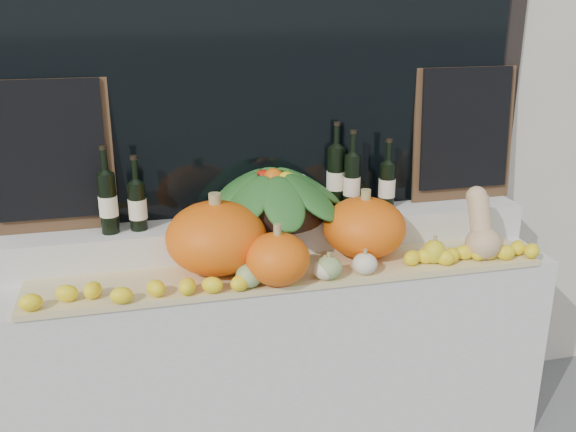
{
  "coord_description": "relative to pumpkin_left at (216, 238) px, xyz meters",
  "views": [
    {
      "loc": [
        -0.59,
        -0.93,
        1.97
      ],
      "look_at": [
        0.0,
        1.45,
        1.12
      ],
      "focal_mm": 40.0,
      "sensor_mm": 36.0,
      "label": 1
    }
  ],
  "objects": [
    {
      "name": "produce_bowl",
      "position": [
        0.28,
        0.2,
        0.1
      ],
      "size": [
        0.66,
        0.66,
        0.24
      ],
      "color": "black",
      "rests_on": "rear_tier"
    },
    {
      "name": "lemon_heap",
      "position": [
        0.29,
        -0.17,
        -0.11
      ],
      "size": [
        2.2,
        0.16,
        0.06
      ],
      "primitive_type": null,
      "color": "yellow",
      "rests_on": "straw_bedding"
    },
    {
      "name": "butternut_squash",
      "position": [
        1.11,
        -0.11,
        -0.02
      ],
      "size": [
        0.15,
        0.21,
        0.29
      ],
      "color": "tan",
      "rests_on": "straw_bedding"
    },
    {
      "name": "wine_bottle_tall",
      "position": [
        0.59,
        0.27,
        0.14
      ],
      "size": [
        0.08,
        0.08,
        0.4
      ],
      "color": "black",
      "rests_on": "rear_tier"
    },
    {
      "name": "pumpkin_right",
      "position": [
        0.63,
        0.01,
        -0.02
      ],
      "size": [
        0.39,
        0.39,
        0.26
      ],
      "primitive_type": "ellipsoid",
      "rotation": [
        0.0,
        0.0,
        0.12
      ],
      "color": "orange",
      "rests_on": "straw_bedding"
    },
    {
      "name": "pumpkin_center",
      "position": [
        0.21,
        -0.17,
        -0.04
      ],
      "size": [
        0.33,
        0.33,
        0.2
      ],
      "primitive_type": "ellipsoid",
      "rotation": [
        0.0,
        0.0,
        0.38
      ],
      "color": "orange",
      "rests_on": "straw_bedding"
    },
    {
      "name": "wine_bottle_far_left",
      "position": [
        -0.41,
        0.19,
        0.12
      ],
      "size": [
        0.08,
        0.08,
        0.37
      ],
      "color": "black",
      "rests_on": "rear_tier"
    },
    {
      "name": "chalkboard_right",
      "position": [
        1.21,
        0.28,
        0.31
      ],
      "size": [
        0.5,
        0.08,
        0.62
      ],
      "rotation": [
        -0.07,
        0.0,
        0.0
      ],
      "color": "#4C331E",
      "rests_on": "rear_tier"
    },
    {
      "name": "wine_bottle_far_right",
      "position": [
        0.82,
        0.23,
        0.1
      ],
      "size": [
        0.08,
        0.08,
        0.32
      ],
      "color": "black",
      "rests_on": "rear_tier"
    },
    {
      "name": "straw_bedding",
      "position": [
        0.29,
        -0.06,
        -0.16
      ],
      "size": [
        2.1,
        0.32,
        0.02
      ],
      "primitive_type": "cube",
      "color": "tan",
      "rests_on": "display_sill"
    },
    {
      "name": "chalkboard_left",
      "position": [
        -0.63,
        0.28,
        0.31
      ],
      "size": [
        0.5,
        0.08,
        0.62
      ],
      "rotation": [
        -0.07,
        0.0,
        0.0
      ],
      "color": "#4C331E",
      "rests_on": "rear_tier"
    },
    {
      "name": "display_sill",
      "position": [
        0.29,
        0.07,
        -0.61
      ],
      "size": [
        2.3,
        0.55,
        0.88
      ],
      "primitive_type": "cube",
      "color": "silver",
      "rests_on": "ground"
    },
    {
      "name": "rear_tier",
      "position": [
        0.29,
        0.22,
        -0.09
      ],
      "size": [
        2.3,
        0.25,
        0.16
      ],
      "primitive_type": "cube",
      "color": "silver",
      "rests_on": "display_sill"
    },
    {
      "name": "wine_bottle_near_right",
      "position": [
        0.64,
        0.21,
        0.12
      ],
      "size": [
        0.08,
        0.08,
        0.37
      ],
      "color": "black",
      "rests_on": "rear_tier"
    },
    {
      "name": "decorative_gourds",
      "position": [
        0.4,
        -0.17,
        -0.09
      ],
      "size": [
        0.89,
        0.16,
        0.16
      ],
      "color": "#326C20",
      "rests_on": "straw_bedding"
    },
    {
      "name": "pumpkin_left",
      "position": [
        0.0,
        0.0,
        0.0
      ],
      "size": [
        0.46,
        0.46,
        0.29
      ],
      "primitive_type": "ellipsoid",
      "rotation": [
        0.0,
        0.0,
        -0.16
      ],
      "color": "orange",
      "rests_on": "straw_bedding"
    },
    {
      "name": "wine_bottle_near_left",
      "position": [
        -0.3,
        0.2,
        0.1
      ],
      "size": [
        0.08,
        0.08,
        0.32
      ],
      "color": "black",
      "rests_on": "rear_tier"
    }
  ]
}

